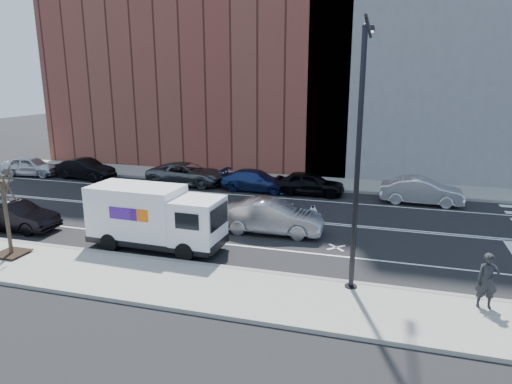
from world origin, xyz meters
The scene contains 19 objects.
ground centered at (0.00, 0.00, 0.00)m, with size 120.00×120.00×0.00m, color black.
sidewalk_near centered at (0.00, -8.80, 0.07)m, with size 44.00×3.60×0.15m, color gray.
sidewalk_far centered at (0.00, 8.80, 0.07)m, with size 44.00×3.60×0.15m, color gray.
curb_near centered at (0.00, -7.00, 0.08)m, with size 44.00×0.25×0.17m, color gray.
curb_far centered at (0.00, 7.00, 0.08)m, with size 44.00×0.25×0.17m, color gray.
road_markings centered at (0.00, 0.00, 0.00)m, with size 40.00×8.60×0.01m, color white, non-canonical shape.
bldg_brick centered at (-8.00, 15.60, 11.00)m, with size 26.00×10.00×22.00m, color brown.
streetlight centered at (7.00, -6.91, 5.08)m, with size 0.44×4.02×9.34m.
street_tree centered at (-7.00, -8.40, 1.45)m, with size 1.20×1.20×3.75m.
fedex_van centered at (-1.72, -5.60, 1.46)m, with size 6.16×2.33×2.78m.
far_parked_a centered at (-18.31, 5.33, 0.75)m, with size 1.78×4.42×1.51m, color #BCBCC1.
far_parked_b centered at (-13.60, 5.57, 0.75)m, with size 1.59×4.57×1.51m, color black.
far_parked_c centered at (-5.60, 6.02, 0.77)m, with size 2.55×5.54×1.54m, color #52555A.
far_parked_d centered at (-0.41, 5.72, 0.69)m, with size 1.94×4.78×1.39m, color navy.
far_parked_e centered at (3.20, 5.66, 0.76)m, with size 1.79×4.46×1.52m, color black.
far_parked_f centered at (10.00, 5.46, 0.78)m, with size 1.66×4.76×1.57m, color silver.
driving_sedan centered at (2.72, -2.20, 0.82)m, with size 1.73×4.96×1.64m, color #9A9B9F.
near_parked_rear_a centered at (-9.64, -5.35, 0.72)m, with size 1.53×4.37×1.44m, color black.
pedestrian centered at (11.30, -7.69, 1.08)m, with size 0.68×0.44×1.86m, color black.
Camera 1 is at (7.98, -22.72, 7.48)m, focal length 32.00 mm.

